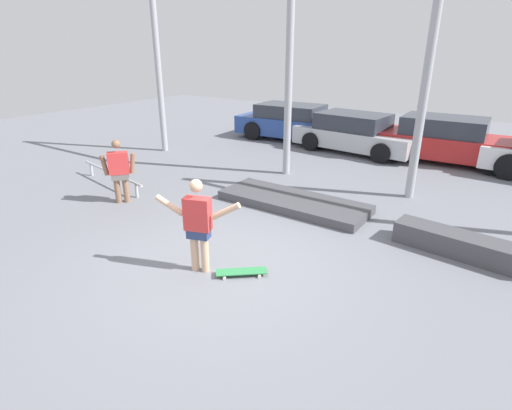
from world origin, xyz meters
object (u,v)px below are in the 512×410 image
Objects in this scene: grind_rail at (112,174)px; bystander at (119,170)px; parked_car_blue at (293,123)px; manual_pad at (293,202)px; grind_box at (460,245)px; parked_car_silver at (355,133)px; parked_car_red at (446,140)px; skateboarder at (198,222)px; skateboard at (241,272)px.

bystander is (1.19, -0.63, 0.48)m from grind_rail.
parked_car_blue is (1.22, 7.45, 0.35)m from grind_rail.
grind_box is at bearing -6.56° from manual_pad.
parked_car_silver is at bearing -157.75° from bystander.
parked_car_red is (2.09, 5.96, 0.57)m from manual_pad.
manual_pad is 0.76× the size of parked_car_blue.
grind_box is 3.53m from manual_pad.
parked_car_blue is at bearing 176.14° from parked_car_silver.
grind_rail is at bearing 139.01° from skateboarder.
manual_pad is 4.80m from grind_rail.
parked_car_blue is 2.69m from parked_car_silver.
grind_rail reaches higher than skateboard.
parked_car_blue is at bearing 80.72° from grind_rail.
parked_car_blue is at bearing 177.64° from parked_car_red.
skateboarder is 3.38m from manual_pad.
bystander is (-3.52, 1.30, -0.07)m from skateboarder.
bystander is at bearing 141.01° from skateboarder.
parked_car_silver reaches higher than manual_pad.
parked_car_silver is at bearing 97.31° from manual_pad.
manual_pad is at bearing 162.01° from bystander.
parked_car_red reaches higher than skateboard.
parked_car_silver is (-1.48, 8.68, 0.56)m from skateboard.
grind_rail is at bearing -133.49° from parked_car_red.
skateboarder is at bearing -139.55° from grind_box.
parked_car_red is 9.67m from bystander.
parked_car_silver is at bearing 76.66° from skateboarder.
skateboard is 10.05m from parked_car_blue.
manual_pad is (-3.51, 0.40, -0.10)m from grind_box.
bystander is at bearing -149.65° from manual_pad.
parked_car_red is (2.82, 0.34, 0.05)m from parked_car_silver.
bystander reaches higher than grind_box.
skateboarder is 8.96m from parked_car_silver.
grind_rail is 8.00m from parked_car_silver.
skateboarder reaches higher than grind_rail.
parked_car_red is (5.47, -0.12, 0.01)m from parked_car_blue.
grind_rail is 9.93m from parked_car_red.
grind_box is at bearing 144.63° from bystander.
parked_car_red is (1.34, 9.02, 0.60)m from skateboard.
manual_pad is 6.35m from parked_car_red.
parked_car_red is at bearing 70.66° from manual_pad.
grind_rail is 2.02× the size of bystander.
parked_car_silver is (-4.23, 6.03, 0.43)m from grind_box.
skateboard is 3.15m from manual_pad.
skateboarder reaches higher than parked_car_blue.
manual_pad is at bearing 173.44° from grind_box.
grind_box is at bearing 4.30° from skateboard.
skateboarder reaches higher than grind_box.
skateboard is 3.82m from grind_box.
parked_car_red reaches higher than parked_car_blue.
parked_car_red is (6.69, 7.33, 0.36)m from grind_rail.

